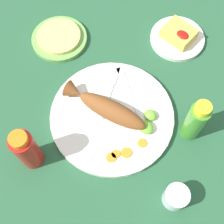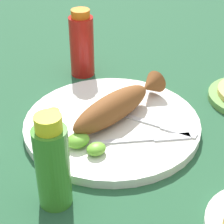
{
  "view_description": "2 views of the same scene",
  "coord_description": "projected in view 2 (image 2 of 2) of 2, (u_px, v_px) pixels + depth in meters",
  "views": [
    {
      "loc": [
        0.24,
        -0.26,
        0.82
      ],
      "look_at": [
        0.0,
        0.0,
        0.04
      ],
      "focal_mm": 50.0,
      "sensor_mm": 36.0,
      "label": 1
    },
    {
      "loc": [
        0.38,
        0.54,
        0.47
      ],
      "look_at": [
        0.0,
        0.0,
        0.04
      ],
      "focal_mm": 65.0,
      "sensor_mm": 36.0,
      "label": 2
    }
  ],
  "objects": [
    {
      "name": "carrot_slice_mid",
      "position": [
        53.0,
        111.0,
        0.83
      ],
      "size": [
        0.03,
        0.03,
        0.0
      ],
      "primitive_type": "cylinder",
      "color": "orange",
      "rests_on": "main_plate"
    },
    {
      "name": "hot_sauce_bottle_green",
      "position": [
        52.0,
        164.0,
        0.61
      ],
      "size": [
        0.05,
        0.05,
        0.16
      ],
      "color": "#3D8428",
      "rests_on": "ground_plane"
    },
    {
      "name": "lime_wedge_side",
      "position": [
        96.0,
        149.0,
        0.71
      ],
      "size": [
        0.04,
        0.03,
        0.02
      ],
      "primitive_type": "ellipsoid",
      "color": "#6BB233",
      "rests_on": "main_plate"
    },
    {
      "name": "fork_near",
      "position": [
        157.0,
        125.0,
        0.79
      ],
      "size": [
        0.1,
        0.17,
        0.0
      ],
      "rotation": [
        0.0,
        0.0,
        8.33
      ],
      "color": "silver",
      "rests_on": "main_plate"
    },
    {
      "name": "carrot_slice_far",
      "position": [
        52.0,
        123.0,
        0.79
      ],
      "size": [
        0.03,
        0.03,
        0.0
      ],
      "primitive_type": "cylinder",
      "color": "orange",
      "rests_on": "main_plate"
    },
    {
      "name": "ground_plane",
      "position": [
        112.0,
        128.0,
        0.81
      ],
      "size": [
        4.0,
        4.0,
        0.0
      ],
      "primitive_type": "plane",
      "color": "#235133"
    },
    {
      "name": "fork_far",
      "position": [
        148.0,
        139.0,
        0.75
      ],
      "size": [
        0.17,
        0.1,
        0.0
      ],
      "rotation": [
        0.0,
        0.0,
        8.94
      ],
      "color": "silver",
      "rests_on": "main_plate"
    },
    {
      "name": "lime_wedge_main",
      "position": [
        78.0,
        140.0,
        0.73
      ],
      "size": [
        0.04,
        0.04,
        0.02
      ],
      "primitive_type": "ellipsoid",
      "color": "#6BB233",
      "rests_on": "main_plate"
    },
    {
      "name": "hot_sauce_bottle_red",
      "position": [
        82.0,
        44.0,
        0.97
      ],
      "size": [
        0.06,
        0.06,
        0.16
      ],
      "color": "#B21914",
      "rests_on": "ground_plane"
    },
    {
      "name": "carrot_slice_near",
      "position": [
        56.0,
        115.0,
        0.82
      ],
      "size": [
        0.02,
        0.02,
        0.0
      ],
      "primitive_type": "cylinder",
      "color": "orange",
      "rests_on": "main_plate"
    },
    {
      "name": "fried_fish",
      "position": [
        118.0,
        105.0,
        0.8
      ],
      "size": [
        0.25,
        0.11,
        0.06
      ],
      "rotation": [
        0.0,
        0.0,
        0.23
      ],
      "color": "brown",
      "rests_on": "main_plate"
    },
    {
      "name": "main_plate",
      "position": [
        112.0,
        124.0,
        0.81
      ],
      "size": [
        0.35,
        0.35,
        0.02
      ],
      "primitive_type": "cylinder",
      "color": "silver",
      "rests_on": "ground_plane"
    },
    {
      "name": "carrot_slice_extra",
      "position": [
        58.0,
        138.0,
        0.75
      ],
      "size": [
        0.03,
        0.03,
        0.0
      ],
      "primitive_type": "cylinder",
      "color": "orange",
      "rests_on": "main_plate"
    }
  ]
}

